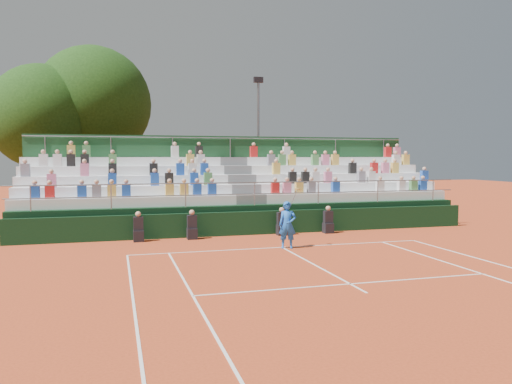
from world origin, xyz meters
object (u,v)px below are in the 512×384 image
object	(u,v)px
tennis_player	(288,225)
tree_west	(42,117)
floodlight_mast	(258,133)
tree_east	(93,104)

from	to	relation	value
tennis_player	tree_west	bearing A→B (deg)	125.85
floodlight_mast	tennis_player	bearing A→B (deg)	-101.80
tennis_player	tree_west	size ratio (longest dim) A/B	0.26
tree_west	tree_east	bearing A→B (deg)	21.60
tennis_player	floodlight_mast	distance (m)	14.74
floodlight_mast	tree_west	bearing A→B (deg)	-178.90
tree_west	floodlight_mast	xyz separation A→B (m)	(12.76, 0.25, -0.69)
tennis_player	tree_east	world-z (taller)	tree_east
tree_east	floodlight_mast	xyz separation A→B (m)	(10.03, -0.83, -1.62)
tree_east	floodlight_mast	world-z (taller)	tree_east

